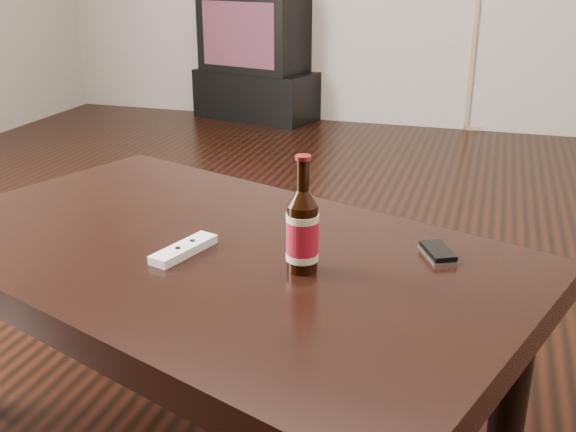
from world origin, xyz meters
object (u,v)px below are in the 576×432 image
(bookshelf, at_px, (517,35))
(remote, at_px, (184,249))
(coffee_table, at_px, (212,273))
(tv_stand, at_px, (257,94))
(tv, at_px, (256,32))
(beer_bottle, at_px, (302,231))
(phone, at_px, (438,252))

(bookshelf, height_order, remote, bookshelf)
(coffee_table, bearing_deg, tv_stand, 108.10)
(tv, relative_size, bookshelf, 0.68)
(bookshelf, xyz_separation_m, beer_bottle, (-0.43, -3.74, -0.02))
(bookshelf, bearing_deg, coffee_table, -109.42)
(tv_stand, distance_m, remote, 3.65)
(tv, xyz_separation_m, bookshelf, (1.78, 0.27, 0.01))
(tv, bearing_deg, beer_bottle, -54.21)
(bookshelf, distance_m, beer_bottle, 3.77)
(tv, xyz_separation_m, remote, (1.08, -3.47, -0.09))
(tv_stand, height_order, remote, remote)
(tv, relative_size, phone, 7.17)
(tv, height_order, coffee_table, tv)
(bookshelf, bearing_deg, tv_stand, 179.35)
(remote, bearing_deg, beer_bottle, 15.46)
(tv_stand, height_order, bookshelf, bookshelf)
(coffee_table, distance_m, remote, 0.10)
(bookshelf, height_order, coffee_table, bookshelf)
(tv_stand, bearing_deg, remote, -58.08)
(tv_stand, xyz_separation_m, coffee_table, (1.12, -3.41, 0.27))
(coffee_table, bearing_deg, tv, 108.11)
(tv, bearing_deg, bookshelf, 23.26)
(coffee_table, bearing_deg, remote, -120.79)
(coffee_table, distance_m, beer_bottle, 0.28)
(coffee_table, relative_size, remote, 8.89)
(phone, bearing_deg, tv_stand, 89.47)
(beer_bottle, distance_m, phone, 0.31)
(tv_stand, relative_size, coffee_table, 0.55)
(remote, bearing_deg, tv, 123.37)
(tv, bearing_deg, phone, -49.65)
(tv, distance_m, beer_bottle, 3.73)
(beer_bottle, bearing_deg, tv, 111.15)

